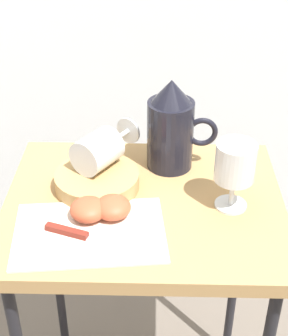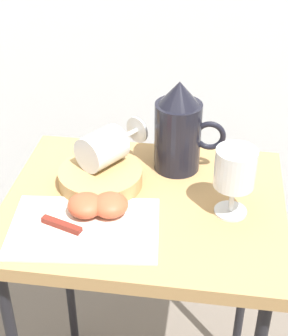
{
  "view_description": "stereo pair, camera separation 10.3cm",
  "coord_description": "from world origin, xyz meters",
  "views": [
    {
      "loc": [
        0.02,
        -0.86,
        1.36
      ],
      "look_at": [
        0.0,
        0.0,
        0.79
      ],
      "focal_mm": 56.7,
      "sensor_mm": 36.0,
      "label": 1
    },
    {
      "loc": [
        0.12,
        -0.85,
        1.36
      ],
      "look_at": [
        0.0,
        0.0,
        0.79
      ],
      "focal_mm": 56.7,
      "sensor_mm": 36.0,
      "label": 2
    }
  ],
  "objects": [
    {
      "name": "linen_napkin",
      "position": [
        -0.1,
        -0.1,
        0.72
      ],
      "size": [
        0.3,
        0.22,
        0.0
      ],
      "primitive_type": "cube",
      "rotation": [
        0.0,
        0.0,
        0.11
      ],
      "color": "silver",
      "rests_on": "table"
    },
    {
      "name": "table",
      "position": [
        0.0,
        0.0,
        0.64
      ],
      "size": [
        0.57,
        0.45,
        0.71
      ],
      "color": "#AD8451",
      "rests_on": "ground_plane"
    },
    {
      "name": "curtain_drape",
      "position": [
        0.0,
        0.56,
        0.93
      ],
      "size": [
        2.4,
        0.03,
        1.85
      ],
      "primitive_type": "cube",
      "color": "white",
      "rests_on": "ground_plane"
    },
    {
      "name": "knife",
      "position": [
        -0.11,
        -0.12,
        0.72
      ],
      "size": [
        0.21,
        0.09,
        0.01
      ],
      "color": "silver",
      "rests_on": "linen_napkin"
    },
    {
      "name": "apple_half_right",
      "position": [
        -0.06,
        -0.05,
        0.74
      ],
      "size": [
        0.07,
        0.07,
        0.04
      ],
      "primitive_type": "ellipsoid",
      "color": "#C15133",
      "rests_on": "linen_napkin"
    },
    {
      "name": "basket_tray",
      "position": [
        -0.1,
        0.05,
        0.73
      ],
      "size": [
        0.18,
        0.18,
        0.03
      ],
      "primitive_type": "cylinder",
      "color": "tan",
      "rests_on": "table"
    },
    {
      "name": "wine_glass_upright",
      "position": [
        0.17,
        -0.01,
        0.81
      ],
      "size": [
        0.08,
        0.08,
        0.14
      ],
      "color": "silver",
      "rests_on": "table"
    },
    {
      "name": "wine_glass_tipped_near",
      "position": [
        -0.1,
        0.07,
        0.79
      ],
      "size": [
        0.14,
        0.17,
        0.08
      ],
      "color": "silver",
      "rests_on": "basket_tray"
    },
    {
      "name": "apple_half_left",
      "position": [
        -0.1,
        -0.06,
        0.74
      ],
      "size": [
        0.07,
        0.07,
        0.04
      ],
      "primitive_type": "ellipsoid",
      "color": "#C15133",
      "rests_on": "linen_napkin"
    },
    {
      "name": "pitcher",
      "position": [
        0.05,
        0.14,
        0.8
      ],
      "size": [
        0.15,
        0.1,
        0.2
      ],
      "color": "black",
      "rests_on": "table"
    }
  ]
}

